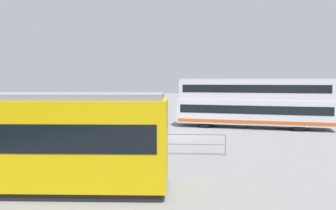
# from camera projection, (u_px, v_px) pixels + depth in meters

# --- Properties ---
(ground_plane) EXTENTS (160.00, 160.00, 0.00)m
(ground_plane) POSITION_uv_depth(u_px,v_px,m) (182.00, 135.00, 23.42)
(ground_plane) COLOR gray
(double_decker_bus) EXTENTS (12.14, 5.18, 3.94)m
(double_decker_bus) POSITION_uv_depth(u_px,v_px,m) (253.00, 102.00, 27.03)
(double_decker_bus) COLOR silver
(double_decker_bus) RESTS_ON ground
(pedestrian_near_railing) EXTENTS (0.43, 0.43, 1.74)m
(pedestrian_near_railing) POSITION_uv_depth(u_px,v_px,m) (115.00, 129.00, 19.27)
(pedestrian_near_railing) COLOR black
(pedestrian_near_railing) RESTS_ON ground
(pedestrian_railing) EXTENTS (9.54, 0.34, 1.08)m
(pedestrian_railing) POSITION_uv_depth(u_px,v_px,m) (131.00, 140.00, 17.27)
(pedestrian_railing) COLOR gray
(pedestrian_railing) RESTS_ON ground
(info_sign) EXTENTS (0.99, 0.14, 2.41)m
(info_sign) POSITION_uv_depth(u_px,v_px,m) (62.00, 120.00, 18.04)
(info_sign) COLOR slate
(info_sign) RESTS_ON ground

